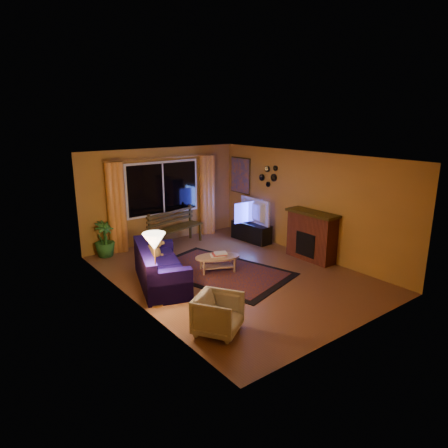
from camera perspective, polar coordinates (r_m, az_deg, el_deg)
floor at (r=8.68m, az=1.21°, el=-7.19°), size 4.50×6.00×0.02m
ceiling at (r=8.06m, az=1.31°, el=9.61°), size 4.50×6.00×0.02m
wall_back at (r=10.74m, az=-8.81°, el=4.06°), size 4.50×0.02×2.50m
wall_left at (r=7.14m, az=-13.09°, el=-1.84°), size 0.02×6.00×2.50m
wall_right at (r=9.81m, az=11.66°, el=2.86°), size 0.02×6.00×2.50m
window at (r=10.65m, az=-8.68°, el=5.07°), size 2.00×0.02×1.30m
curtain_rod at (r=10.50m, az=-8.74°, el=9.33°), size 3.20×0.03×0.03m
curtain_left at (r=10.09m, az=-15.16°, el=2.23°), size 0.36×0.36×2.24m
curtain_right at (r=11.35m, az=-2.47°, el=4.16°), size 0.36×0.36×2.24m
bench at (r=10.50m, az=-6.85°, el=-1.82°), size 1.65×0.80×0.48m
potted_plant at (r=10.01m, az=-16.71°, el=-2.09°), size 0.63×0.63×0.86m
sofa at (r=8.12m, az=-8.98°, el=-5.94°), size 1.40×2.10×0.78m
dog at (r=8.42m, az=-10.17°, el=-3.40°), size 0.49×0.56×0.51m
armchair at (r=6.35m, az=-0.85°, el=-12.50°), size 0.90×0.89×0.69m
floor_lamp at (r=7.15m, az=-9.76°, el=-6.58°), size 0.23×0.23×1.34m
rug at (r=8.78m, az=-0.64°, el=-6.77°), size 2.62×3.36×0.02m
coffee_table at (r=8.74m, az=-0.93°, el=-5.70°), size 1.29×1.29×0.36m
tv_console at (r=10.85m, az=3.91°, el=-1.14°), size 0.49×1.21×0.49m
television at (r=10.70m, az=3.96°, el=1.85°), size 0.21×1.17×0.67m
fireplace at (r=9.58m, az=12.40°, el=-1.81°), size 0.40×1.20×1.10m
mirror_cluster at (r=10.56m, az=6.32°, el=6.99°), size 0.06×0.60×0.56m
painting at (r=11.44m, az=2.35°, el=6.94°), size 0.04×0.76×0.96m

